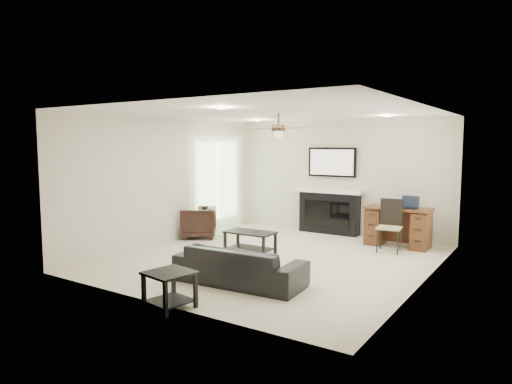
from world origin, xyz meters
TOP-DOWN VIEW (x-y plane):
  - room_shell at (0.19, 0.08)m, footprint 5.50×5.54m
  - sofa at (0.33, -1.53)m, footprint 1.91×0.87m
  - armchair at (-2.27, 0.62)m, footprint 1.00×0.99m
  - coffee_table at (-0.57, 0.07)m, footprint 0.91×0.52m
  - end_table_near at (0.18, -2.78)m, footprint 0.60×0.60m
  - end_table_left at (-2.82, -0.43)m, footprint 0.60×0.60m
  - fireplace_unit at (-0.15, 2.58)m, footprint 1.52×0.34m
  - desk at (1.51, 2.11)m, footprint 1.22×0.56m
  - desk_chair at (1.51, 1.56)m, footprint 0.48×0.49m
  - laptop at (1.71, 2.09)m, footprint 0.33×0.24m

SIDE VIEW (x-z plane):
  - coffee_table at x=-0.57m, z-range 0.00..0.40m
  - end_table_near at x=0.18m, z-range 0.00..0.45m
  - end_table_left at x=-2.82m, z-range 0.00..0.45m
  - sofa at x=0.33m, z-range 0.00..0.54m
  - armchair at x=-2.27m, z-range 0.00..0.66m
  - desk at x=1.51m, z-range 0.00..0.76m
  - desk_chair at x=1.51m, z-range 0.00..0.97m
  - laptop at x=1.71m, z-range 0.76..0.99m
  - fireplace_unit at x=-0.15m, z-range 0.00..1.91m
  - room_shell at x=0.19m, z-range 0.42..2.94m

